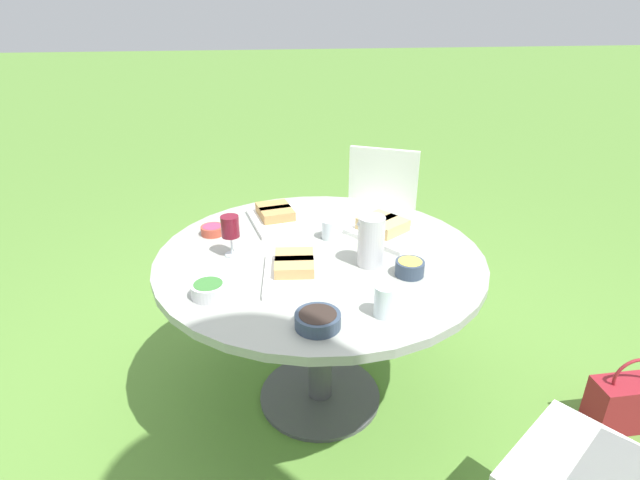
# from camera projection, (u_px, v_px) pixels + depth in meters

# --- Properties ---
(ground_plane) EXTENTS (40.00, 40.00, 0.00)m
(ground_plane) POSITION_uv_depth(u_px,v_px,m) (320.00, 396.00, 2.39)
(ground_plane) COLOR #5B8C38
(dining_table) EXTENTS (1.35, 1.35, 0.77)m
(dining_table) POSITION_uv_depth(u_px,v_px,m) (320.00, 277.00, 2.11)
(dining_table) COLOR #4C4C51
(dining_table) RESTS_ON ground_plane
(chair_near_left) EXTENTS (0.60, 0.60, 0.89)m
(chair_near_left) POSITION_uv_depth(u_px,v_px,m) (631.00, 478.00, 1.37)
(chair_near_left) COLOR white
(chair_near_left) RESTS_ON ground_plane
(chair_near_right) EXTENTS (0.58, 0.57, 0.89)m
(chair_near_right) POSITION_uv_depth(u_px,v_px,m) (378.00, 210.00, 3.14)
(chair_near_right) COLOR white
(chair_near_right) RESTS_ON ground_plane
(water_pitcher) EXTENTS (0.11, 0.10, 0.20)m
(water_pitcher) POSITION_uv_depth(u_px,v_px,m) (371.00, 241.00, 1.93)
(water_pitcher) COLOR silver
(water_pitcher) RESTS_ON dining_table
(wine_glass) EXTENTS (0.07, 0.07, 0.17)m
(wine_glass) POSITION_uv_depth(u_px,v_px,m) (230.00, 228.00, 1.99)
(wine_glass) COLOR silver
(wine_glass) RESTS_ON dining_table
(platter_bread_main) EXTENTS (0.39, 0.40, 0.07)m
(platter_bread_main) POSITION_uv_depth(u_px,v_px,m) (385.00, 229.00, 2.21)
(platter_bread_main) COLOR white
(platter_bread_main) RESTS_ON dining_table
(platter_charcuterie) EXTENTS (0.26, 0.35, 0.06)m
(platter_charcuterie) POSITION_uv_depth(u_px,v_px,m) (294.00, 269.00, 1.88)
(platter_charcuterie) COLOR white
(platter_charcuterie) RESTS_ON dining_table
(platter_sandwich_side) EXTENTS (0.29, 0.37, 0.06)m
(platter_sandwich_side) POSITION_uv_depth(u_px,v_px,m) (276.00, 216.00, 2.35)
(platter_sandwich_side) COLOR white
(platter_sandwich_side) RESTS_ON dining_table
(bowl_fries) EXTENTS (0.11, 0.11, 0.06)m
(bowl_fries) POSITION_uv_depth(u_px,v_px,m) (410.00, 267.00, 1.88)
(bowl_fries) COLOR #334256
(bowl_fries) RESTS_ON dining_table
(bowl_salad) EXTENTS (0.12, 0.12, 0.05)m
(bowl_salad) POSITION_uv_depth(u_px,v_px,m) (209.00, 289.00, 1.74)
(bowl_salad) COLOR silver
(bowl_salad) RESTS_ON dining_table
(bowl_olives) EXTENTS (0.15, 0.15, 0.05)m
(bowl_olives) POSITION_uv_depth(u_px,v_px,m) (318.00, 319.00, 1.58)
(bowl_olives) COLOR #334256
(bowl_olives) RESTS_ON dining_table
(bowl_dip_red) EXTENTS (0.10, 0.10, 0.04)m
(bowl_dip_red) POSITION_uv_depth(u_px,v_px,m) (212.00, 230.00, 2.22)
(bowl_dip_red) COLOR #B74733
(bowl_dip_red) RESTS_ON dining_table
(cup_water_near) EXTENTS (0.07, 0.07, 0.11)m
(cup_water_near) POSITION_uv_depth(u_px,v_px,m) (385.00, 301.00, 1.63)
(cup_water_near) COLOR silver
(cup_water_near) RESTS_ON dining_table
(cup_water_far) EXTENTS (0.08, 0.08, 0.09)m
(cup_water_far) POSITION_uv_depth(u_px,v_px,m) (331.00, 229.00, 2.17)
(cup_water_far) COLOR silver
(cup_water_far) RESTS_ON dining_table
(handbag) EXTENTS (0.30, 0.14, 0.37)m
(handbag) POSITION_uv_depth(u_px,v_px,m) (625.00, 403.00, 2.17)
(handbag) COLOR maroon
(handbag) RESTS_ON ground_plane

